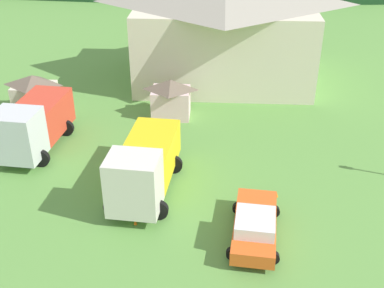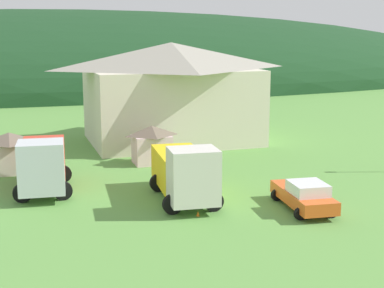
{
  "view_description": "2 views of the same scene",
  "coord_description": "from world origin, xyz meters",
  "px_view_note": "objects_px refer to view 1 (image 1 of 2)",
  "views": [
    {
      "loc": [
        3.44,
        -23.11,
        15.49
      ],
      "look_at": [
        1.99,
        1.81,
        1.45
      ],
      "focal_mm": 45.23,
      "sensor_mm": 36.0,
      "label": 1
    },
    {
      "loc": [
        -9.7,
        -31.3,
        9.78
      ],
      "look_at": [
        2.17,
        5.32,
        1.94
      ],
      "focal_mm": 52.93,
      "sensor_mm": 36.0,
      "label": 2
    }
  ],
  "objects_px": {
    "play_shed_pink": "(171,98)",
    "traffic_cone_mid_row": "(276,197)",
    "depot_building": "(224,27)",
    "traffic_cone_near_pickup": "(136,224)",
    "flatbed_truck_yellow": "(144,166)",
    "tow_truck_silver": "(33,124)",
    "service_pickup_orange": "(255,225)",
    "play_shed_cream": "(35,93)"
  },
  "relations": [
    {
      "from": "play_shed_pink",
      "to": "traffic_cone_mid_row",
      "type": "bearing_deg",
      "value": -55.31
    },
    {
      "from": "depot_building",
      "to": "traffic_cone_near_pickup",
      "type": "height_order",
      "value": "depot_building"
    },
    {
      "from": "flatbed_truck_yellow",
      "to": "traffic_cone_near_pickup",
      "type": "xyz_separation_m",
      "value": [
        -0.13,
        -2.77,
        -1.76
      ]
    },
    {
      "from": "depot_building",
      "to": "play_shed_pink",
      "type": "xyz_separation_m",
      "value": [
        -3.7,
        -7.68,
        -3.0
      ]
    },
    {
      "from": "tow_truck_silver",
      "to": "traffic_cone_mid_row",
      "type": "height_order",
      "value": "tow_truck_silver"
    },
    {
      "from": "flatbed_truck_yellow",
      "to": "service_pickup_orange",
      "type": "height_order",
      "value": "flatbed_truck_yellow"
    },
    {
      "from": "flatbed_truck_yellow",
      "to": "depot_building",
      "type": "bearing_deg",
      "value": 171.37
    },
    {
      "from": "traffic_cone_near_pickup",
      "to": "traffic_cone_mid_row",
      "type": "xyz_separation_m",
      "value": [
        7.33,
        2.81,
        0.0
      ]
    },
    {
      "from": "tow_truck_silver",
      "to": "service_pickup_orange",
      "type": "bearing_deg",
      "value": 64.91
    },
    {
      "from": "flatbed_truck_yellow",
      "to": "traffic_cone_near_pickup",
      "type": "height_order",
      "value": "flatbed_truck_yellow"
    },
    {
      "from": "play_shed_cream",
      "to": "traffic_cone_mid_row",
      "type": "xyz_separation_m",
      "value": [
        16.72,
        -9.92,
        -1.47
      ]
    },
    {
      "from": "tow_truck_silver",
      "to": "play_shed_cream",
      "type": "bearing_deg",
      "value": -155.89
    },
    {
      "from": "service_pickup_orange",
      "to": "traffic_cone_mid_row",
      "type": "relative_size",
      "value": 8.72
    },
    {
      "from": "tow_truck_silver",
      "to": "traffic_cone_near_pickup",
      "type": "bearing_deg",
      "value": 51.77
    },
    {
      "from": "tow_truck_silver",
      "to": "traffic_cone_mid_row",
      "type": "distance_m",
      "value": 15.57
    },
    {
      "from": "traffic_cone_near_pickup",
      "to": "service_pickup_orange",
      "type": "bearing_deg",
      "value": -7.21
    },
    {
      "from": "play_shed_cream",
      "to": "traffic_cone_near_pickup",
      "type": "xyz_separation_m",
      "value": [
        9.38,
        -12.73,
        -1.47
      ]
    },
    {
      "from": "depot_building",
      "to": "traffic_cone_near_pickup",
      "type": "bearing_deg",
      "value": -102.08
    },
    {
      "from": "traffic_cone_mid_row",
      "to": "play_shed_pink",
      "type": "bearing_deg",
      "value": 124.69
    },
    {
      "from": "depot_building",
      "to": "service_pickup_orange",
      "type": "distance_m",
      "value": 21.31
    },
    {
      "from": "play_shed_pink",
      "to": "play_shed_cream",
      "type": "bearing_deg",
      "value": 178.77
    },
    {
      "from": "service_pickup_orange",
      "to": "play_shed_cream",
      "type": "bearing_deg",
      "value": -125.64
    },
    {
      "from": "play_shed_pink",
      "to": "flatbed_truck_yellow",
      "type": "bearing_deg",
      "value": -92.87
    },
    {
      "from": "flatbed_truck_yellow",
      "to": "tow_truck_silver",
      "type": "bearing_deg",
      "value": -115.02
    },
    {
      "from": "play_shed_cream",
      "to": "play_shed_pink",
      "type": "relative_size",
      "value": 1.09
    },
    {
      "from": "depot_building",
      "to": "flatbed_truck_yellow",
      "type": "height_order",
      "value": "depot_building"
    },
    {
      "from": "play_shed_pink",
      "to": "service_pickup_orange",
      "type": "relative_size",
      "value": 0.55
    },
    {
      "from": "play_shed_pink",
      "to": "traffic_cone_mid_row",
      "type": "xyz_separation_m",
      "value": [
        6.72,
        -9.7,
        -1.46
      ]
    },
    {
      "from": "depot_building",
      "to": "play_shed_cream",
      "type": "xyz_separation_m",
      "value": [
        -13.7,
        -7.46,
        -2.99
      ]
    },
    {
      "from": "play_shed_pink",
      "to": "traffic_cone_near_pickup",
      "type": "relative_size",
      "value": 4.95
    },
    {
      "from": "play_shed_cream",
      "to": "service_pickup_orange",
      "type": "relative_size",
      "value": 0.6
    },
    {
      "from": "play_shed_cream",
      "to": "flatbed_truck_yellow",
      "type": "relative_size",
      "value": 0.42
    },
    {
      "from": "tow_truck_silver",
      "to": "traffic_cone_mid_row",
      "type": "xyz_separation_m",
      "value": [
        14.84,
        -4.36,
        -1.84
      ]
    },
    {
      "from": "tow_truck_silver",
      "to": "traffic_cone_near_pickup",
      "type": "height_order",
      "value": "tow_truck_silver"
    },
    {
      "from": "depot_building",
      "to": "traffic_cone_near_pickup",
      "type": "distance_m",
      "value": 21.12
    },
    {
      "from": "tow_truck_silver",
      "to": "flatbed_truck_yellow",
      "type": "height_order",
      "value": "flatbed_truck_yellow"
    },
    {
      "from": "tow_truck_silver",
      "to": "flatbed_truck_yellow",
      "type": "xyz_separation_m",
      "value": [
        7.63,
        -4.39,
        -0.08
      ]
    },
    {
      "from": "depot_building",
      "to": "service_pickup_orange",
      "type": "xyz_separation_m",
      "value": [
        1.59,
        -20.94,
        -3.63
      ]
    },
    {
      "from": "flatbed_truck_yellow",
      "to": "service_pickup_orange",
      "type": "relative_size",
      "value": 1.43
    },
    {
      "from": "play_shed_cream",
      "to": "play_shed_pink",
      "type": "bearing_deg",
      "value": -1.23
    },
    {
      "from": "play_shed_cream",
      "to": "service_pickup_orange",
      "type": "distance_m",
      "value": 20.39
    },
    {
      "from": "play_shed_cream",
      "to": "traffic_cone_mid_row",
      "type": "relative_size",
      "value": 5.23
    }
  ]
}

